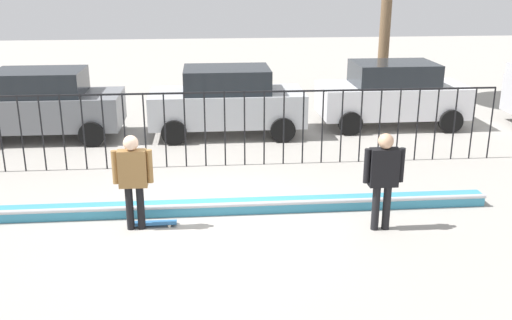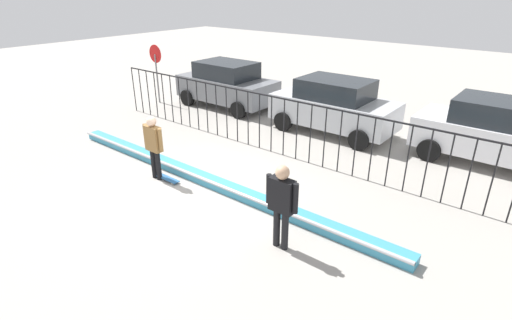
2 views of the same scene
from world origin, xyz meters
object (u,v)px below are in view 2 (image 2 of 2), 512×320
at_px(skateboard, 167,178).
at_px(parked_car_silver, 334,106).
at_px(camera_operator, 282,200).
at_px(stop_sign, 156,66).
at_px(skateboarder, 153,142).
at_px(parked_car_gray, 227,84).
at_px(parked_car_white, 496,132).

distance_m(skateboard, parked_car_silver, 6.43).
xyz_separation_m(camera_operator, stop_sign, (-10.36, 5.28, 0.54)).
relative_size(skateboarder, camera_operator, 0.98).
xyz_separation_m(parked_car_gray, parked_car_silver, (5.08, -0.04, 0.00)).
xyz_separation_m(parked_car_gray, parked_car_white, (10.01, 0.48, 0.00)).
bearing_deg(stop_sign, parked_car_gray, 26.76).
xyz_separation_m(skateboarder, skateboard, (0.32, 0.08, -1.00)).
bearing_deg(parked_car_silver, parked_car_gray, -178.69).
distance_m(skateboarder, parked_car_silver, 6.53).
bearing_deg(parked_car_gray, parked_car_silver, -3.06).
bearing_deg(parked_car_gray, camera_operator, -44.10).
relative_size(camera_operator, parked_car_silver, 0.42).
bearing_deg(parked_car_gray, stop_sign, -155.89).
distance_m(parked_car_gray, stop_sign, 3.19).
bearing_deg(skateboard, parked_car_silver, 72.98).
xyz_separation_m(skateboard, parked_car_white, (6.52, 6.68, 0.91)).
distance_m(camera_operator, parked_car_gray, 10.10).
bearing_deg(parked_car_white, camera_operator, -111.68).
bearing_deg(parked_car_silver, parked_car_white, 7.75).
bearing_deg(camera_operator, parked_car_white, -61.72).
relative_size(skateboard, stop_sign, 0.32).
bearing_deg(parked_car_silver, skateboarder, -105.38).
distance_m(parked_car_silver, parked_car_white, 4.95).
distance_m(parked_car_white, stop_sign, 12.96).
bearing_deg(parked_car_silver, camera_operator, -67.78).
bearing_deg(camera_operator, parked_car_gray, 5.62).
distance_m(parked_car_silver, stop_sign, 8.02).
distance_m(skateboarder, parked_car_white, 9.62).
bearing_deg(camera_operator, skateboard, 40.24).
relative_size(parked_car_white, stop_sign, 1.72).
relative_size(parked_car_silver, parked_car_white, 1.00).
height_order(skateboarder, stop_sign, stop_sign).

